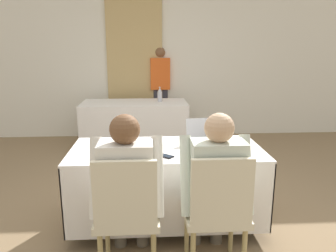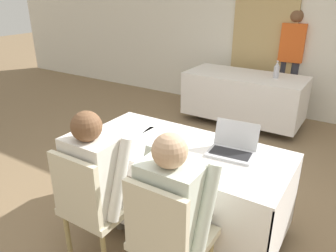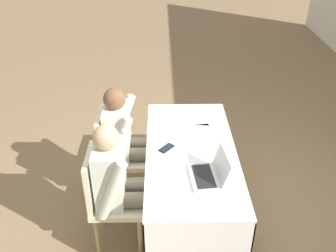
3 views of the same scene
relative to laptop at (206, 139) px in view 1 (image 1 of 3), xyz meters
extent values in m
plane|color=#846B4C|center=(-0.37, -0.11, -0.78)|extent=(24.00, 24.00, 0.00)
cube|color=silver|center=(-0.37, 3.05, 0.57)|extent=(12.00, 0.06, 2.70)
cube|color=tan|center=(-0.75, 2.99, 0.55)|extent=(0.96, 0.04, 2.65)
cube|color=white|center=(-0.37, -0.11, -0.05)|extent=(1.67, 0.78, 0.02)
cube|color=white|center=(-0.37, -0.49, -0.36)|extent=(1.67, 0.01, 0.60)
cube|color=white|center=(-0.37, 0.27, -0.36)|extent=(1.67, 0.01, 0.60)
cube|color=white|center=(-1.20, -0.11, -0.36)|extent=(0.01, 0.78, 0.60)
cube|color=white|center=(0.46, -0.11, -0.36)|extent=(0.01, 0.78, 0.60)
cylinder|color=#333333|center=(-0.37, -0.11, -0.72)|extent=(0.06, 0.06, 0.11)
cube|color=white|center=(-0.74, 2.33, -0.05)|extent=(1.67, 0.78, 0.02)
cube|color=white|center=(-0.74, 1.95, -0.36)|extent=(1.67, 0.01, 0.60)
cube|color=white|center=(-0.74, 2.72, -0.36)|extent=(1.67, 0.01, 0.60)
cube|color=white|center=(-1.57, 2.33, -0.36)|extent=(0.01, 0.78, 0.60)
cube|color=white|center=(0.08, 2.33, -0.36)|extent=(0.01, 0.78, 0.60)
cylinder|color=#333333|center=(-0.74, 2.33, -0.72)|extent=(0.06, 0.06, 0.11)
cube|color=#B7B7BC|center=(0.00, -0.04, -0.03)|extent=(0.35, 0.24, 0.02)
cube|color=black|center=(0.00, -0.04, -0.02)|extent=(0.31, 0.18, 0.00)
cube|color=#B7B7BC|center=(-0.01, 0.09, 0.08)|extent=(0.34, 0.10, 0.20)
cube|color=black|center=(-0.01, 0.09, 0.08)|extent=(0.30, 0.08, 0.17)
cube|color=black|center=(-0.40, -0.32, -0.04)|extent=(0.16, 0.15, 0.01)
cube|color=#192333|center=(-0.40, -0.32, -0.03)|extent=(0.14, 0.13, 0.00)
cube|color=white|center=(-0.88, 0.05, -0.04)|extent=(0.23, 0.31, 0.00)
cube|color=white|center=(-0.68, -0.05, -0.04)|extent=(0.25, 0.32, 0.00)
cube|color=white|center=(0.25, 0.10, -0.04)|extent=(0.23, 0.31, 0.00)
cylinder|color=#B7B7C1|center=(-0.34, 2.39, 0.04)|extent=(0.08, 0.08, 0.16)
cone|color=#B7B7C1|center=(-0.34, 2.39, 0.15)|extent=(0.06, 0.06, 0.06)
cylinder|color=silver|center=(-0.34, 2.39, 0.19)|extent=(0.03, 0.03, 0.01)
cylinder|color=tan|center=(-0.50, -0.55, -0.57)|extent=(0.04, 0.04, 0.42)
cylinder|color=tan|center=(-0.85, -0.55, -0.57)|extent=(0.04, 0.04, 0.42)
cube|color=beige|center=(-0.68, -0.73, -0.33)|extent=(0.44, 0.44, 0.05)
cube|color=beige|center=(-0.68, -0.93, -0.08)|extent=(0.40, 0.04, 0.45)
cylinder|color=tan|center=(0.11, -0.55, -0.57)|extent=(0.04, 0.04, 0.42)
cylinder|color=tan|center=(-0.24, -0.55, -0.57)|extent=(0.04, 0.04, 0.42)
cube|color=beige|center=(-0.06, -0.73, -0.33)|extent=(0.44, 0.44, 0.05)
cube|color=beige|center=(-0.06, -0.93, -0.08)|extent=(0.40, 0.04, 0.45)
cylinder|color=#665B4C|center=(-0.59, -0.60, -0.24)|extent=(0.13, 0.42, 0.13)
cylinder|color=#665B4C|center=(-0.77, -0.60, -0.24)|extent=(0.13, 0.42, 0.13)
cylinder|color=#665B4C|center=(-0.59, -0.42, -0.54)|extent=(0.10, 0.10, 0.47)
cylinder|color=#665B4C|center=(-0.77, -0.42, -0.54)|extent=(0.10, 0.10, 0.47)
cube|color=silver|center=(-0.68, -0.78, -0.05)|extent=(0.36, 0.22, 0.52)
cylinder|color=silver|center=(-0.47, -0.74, -0.04)|extent=(0.08, 0.26, 0.54)
cylinder|color=silver|center=(-0.89, -0.74, -0.04)|extent=(0.08, 0.26, 0.54)
sphere|color=brown|center=(-0.68, -0.78, 0.30)|extent=(0.20, 0.20, 0.20)
cylinder|color=#665B4C|center=(0.03, -0.60, -0.24)|extent=(0.13, 0.42, 0.13)
cylinder|color=#665B4C|center=(-0.15, -0.60, -0.24)|extent=(0.13, 0.42, 0.13)
cylinder|color=#665B4C|center=(0.03, -0.42, -0.54)|extent=(0.10, 0.10, 0.47)
cylinder|color=#665B4C|center=(-0.15, -0.42, -0.54)|extent=(0.10, 0.10, 0.47)
cube|color=silver|center=(-0.06, -0.78, -0.05)|extent=(0.36, 0.22, 0.52)
cylinder|color=silver|center=(0.15, -0.74, -0.04)|extent=(0.08, 0.26, 0.54)
cylinder|color=silver|center=(-0.27, -0.74, -0.04)|extent=(0.08, 0.26, 0.54)
sphere|color=tan|center=(-0.06, -0.78, 0.30)|extent=(0.20, 0.20, 0.20)
cylinder|color=#33333D|center=(-0.39, 3.02, -0.35)|extent=(0.12, 0.12, 0.85)
cylinder|color=#33333D|center=(-0.23, 3.03, -0.35)|extent=(0.12, 0.12, 0.85)
cube|color=#DB561E|center=(-0.31, 3.02, 0.35)|extent=(0.35, 0.22, 0.55)
sphere|color=brown|center=(-0.31, 3.02, 0.72)|extent=(0.19, 0.19, 0.19)
camera|label=1|loc=(-0.52, -2.83, 0.83)|focal=35.00mm
camera|label=2|loc=(0.76, -2.10, 1.11)|focal=35.00mm
camera|label=3|loc=(2.26, -0.36, 1.85)|focal=40.00mm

